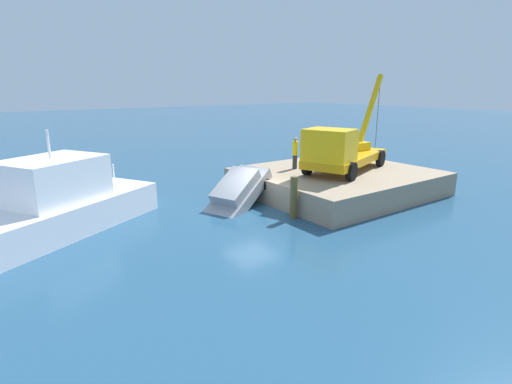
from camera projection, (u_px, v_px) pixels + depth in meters
ground at (252, 210)px, 20.56m from camera, size 200.00×200.00×0.00m
dock at (337, 181)px, 23.90m from camera, size 10.12×9.07×1.30m
crane_truck at (341, 151)px, 22.73m from camera, size 8.75×4.78×5.60m
dock_worker at (295, 153)px, 23.98m from camera, size 0.34×0.34×1.89m
salvaged_car at (236, 194)px, 20.84m from camera, size 4.53×3.31×2.87m
moored_yacht at (15, 233)px, 15.80m from camera, size 11.97×8.87×5.95m
piling_near at (241, 184)px, 22.32m from camera, size 0.41×0.41×1.72m
piling_mid at (294, 198)px, 19.03m from camera, size 0.36×0.36×2.04m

